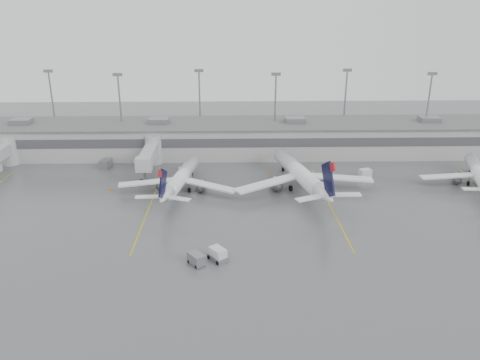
{
  "coord_description": "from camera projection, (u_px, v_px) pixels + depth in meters",
  "views": [
    {
      "loc": [
        -1.94,
        -60.03,
        36.2
      ],
      "look_at": [
        0.02,
        24.0,
        5.0
      ],
      "focal_mm": 35.0,
      "sensor_mm": 36.0,
      "label": 1
    }
  ],
  "objects": [
    {
      "name": "ground",
      "position": [
        244.0,
        268.0,
        68.9
      ],
      "size": [
        260.0,
        260.0,
        0.0
      ],
      "primitive_type": "plane",
      "color": "#575759",
      "rests_on": "ground"
    },
    {
      "name": "terminal",
      "position": [
        237.0,
        138.0,
        121.8
      ],
      "size": [
        152.0,
        17.0,
        9.45
      ],
      "color": "#ADADA8",
      "rests_on": "ground"
    },
    {
      "name": "light_masts",
      "position": [
        236.0,
        103.0,
        124.47
      ],
      "size": [
        142.4,
        8.0,
        20.6
      ],
      "color": "gray",
      "rests_on": "ground"
    },
    {
      "name": "jet_bridge_left",
      "position": [
        1.0,
        154.0,
        109.2
      ],
      "size": [
        4.0,
        17.2,
        7.0
      ],
      "color": "#ABAEB1",
      "rests_on": "ground"
    },
    {
      "name": "jet_bridge_right",
      "position": [
        151.0,
        153.0,
        109.96
      ],
      "size": [
        4.0,
        17.2,
        7.0
      ],
      "color": "#ABAEB1",
      "rests_on": "ground"
    },
    {
      "name": "stand_markings",
      "position": [
        240.0,
        204.0,
        91.4
      ],
      "size": [
        105.25,
        40.0,
        0.01
      ],
      "color": "gold",
      "rests_on": "ground"
    },
    {
      "name": "jet_mid_left",
      "position": [
        180.0,
        178.0,
        96.87
      ],
      "size": [
        24.93,
        28.17,
        9.17
      ],
      "rotation": [
        0.0,
        0.0,
        -0.17
      ],
      "color": "white",
      "rests_on": "ground"
    },
    {
      "name": "jet_mid_right",
      "position": [
        301.0,
        174.0,
        97.75
      ],
      "size": [
        29.57,
        33.49,
        10.96
      ],
      "rotation": [
        0.0,
        0.0,
        0.21
      ],
      "color": "white",
      "rests_on": "ground"
    },
    {
      "name": "jet_far_right",
      "position": [
        479.0,
        174.0,
        99.77
      ],
      "size": [
        23.22,
        26.44,
        8.83
      ],
      "rotation": [
        0.0,
        0.0,
        -0.31
      ],
      "color": "white",
      "rests_on": "ground"
    },
    {
      "name": "baggage_tug",
      "position": [
        218.0,
        255.0,
        70.89
      ],
      "size": [
        3.41,
        3.64,
        2.01
      ],
      "rotation": [
        0.0,
        0.0,
        0.65
      ],
      "color": "silver",
      "rests_on": "ground"
    },
    {
      "name": "baggage_cart",
      "position": [
        196.0,
        259.0,
        69.64
      ],
      "size": [
        2.95,
        3.18,
        1.79
      ],
      "rotation": [
        0.0,
        0.0,
        0.65
      ],
      "color": "slate",
      "rests_on": "ground"
    },
    {
      "name": "gse_uld_b",
      "position": [
        185.0,
        172.0,
        106.29
      ],
      "size": [
        3.07,
        2.38,
        1.94
      ],
      "primitive_type": "cube",
      "rotation": [
        0.0,
        0.0,
        0.22
      ],
      "color": "silver",
      "rests_on": "ground"
    },
    {
      "name": "gse_uld_c",
      "position": [
        365.0,
        173.0,
        105.56
      ],
      "size": [
        3.02,
        2.47,
        1.85
      ],
      "primitive_type": "cube",
      "rotation": [
        0.0,
        0.0,
        0.32
      ],
      "color": "silver",
      "rests_on": "ground"
    },
    {
      "name": "gse_loader",
      "position": [
        106.0,
        164.0,
        111.37
      ],
      "size": [
        2.69,
        3.68,
        2.09
      ],
      "primitive_type": "cube",
      "rotation": [
        0.0,
        0.0,
        -0.2
      ],
      "color": "slate",
      "rests_on": "ground"
    },
    {
      "name": "cone_b",
      "position": [
        110.0,
        189.0,
        97.65
      ],
      "size": [
        0.46,
        0.46,
        0.74
      ],
      "primitive_type": "cone",
      "color": "orange",
      "rests_on": "ground"
    },
    {
      "name": "cone_c",
      "position": [
        270.0,
        172.0,
        107.94
      ],
      "size": [
        0.43,
        0.43,
        0.68
      ],
      "primitive_type": "cone",
      "color": "orange",
      "rests_on": "ground"
    },
    {
      "name": "cone_d",
      "position": [
        462.0,
        176.0,
        105.33
      ],
      "size": [
        0.45,
        0.45,
        0.72
      ],
      "primitive_type": "cone",
      "color": "orange",
      "rests_on": "ground"
    }
  ]
}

